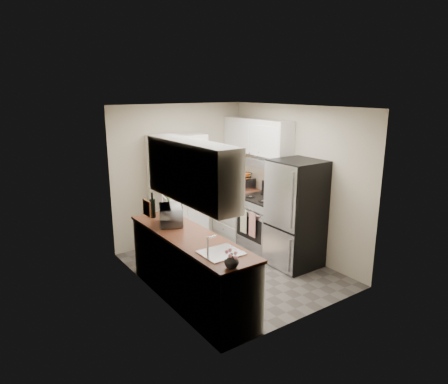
% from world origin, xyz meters
% --- Properties ---
extents(ground, '(3.20, 3.20, 0.00)m').
position_xyz_m(ground, '(0.00, 0.00, 0.00)').
color(ground, '#56514C').
rests_on(ground, ground).
extents(room_shell, '(2.64, 3.24, 2.52)m').
position_xyz_m(room_shell, '(-0.02, -0.01, 1.63)').
color(room_shell, beige).
rests_on(room_shell, ground).
extents(pantry_cabinet, '(0.90, 0.55, 2.00)m').
position_xyz_m(pantry_cabinet, '(-0.20, 1.32, 1.00)').
color(pantry_cabinet, silver).
rests_on(pantry_cabinet, ground).
extents(base_cabinet_left, '(0.60, 2.30, 0.88)m').
position_xyz_m(base_cabinet_left, '(-0.99, -0.43, 0.44)').
color(base_cabinet_left, silver).
rests_on(base_cabinet_left, ground).
extents(countertop_left, '(0.63, 2.33, 0.04)m').
position_xyz_m(countertop_left, '(-0.99, -0.43, 0.90)').
color(countertop_left, brown).
rests_on(countertop_left, base_cabinet_left).
extents(base_cabinet_right, '(0.60, 0.80, 0.88)m').
position_xyz_m(base_cabinet_right, '(0.99, 1.19, 0.44)').
color(base_cabinet_right, silver).
rests_on(base_cabinet_right, ground).
extents(countertop_right, '(0.63, 0.83, 0.04)m').
position_xyz_m(countertop_right, '(0.99, 1.19, 0.90)').
color(countertop_right, brown).
rests_on(countertop_right, base_cabinet_right).
extents(electric_range, '(0.71, 0.78, 1.13)m').
position_xyz_m(electric_range, '(0.97, 0.39, 0.48)').
color(electric_range, '#B7B7BC').
rests_on(electric_range, ground).
extents(refrigerator, '(0.70, 0.72, 1.70)m').
position_xyz_m(refrigerator, '(0.94, -0.41, 0.85)').
color(refrigerator, '#B7B7BC').
rests_on(refrigerator, ground).
extents(microwave, '(0.48, 0.55, 0.26)m').
position_xyz_m(microwave, '(-0.97, 0.10, 1.05)').
color(microwave, '#A4A4A8').
rests_on(microwave, countertop_left).
extents(wine_bottle, '(0.09, 0.09, 0.34)m').
position_xyz_m(wine_bottle, '(-1.06, 0.51, 1.09)').
color(wine_bottle, black).
rests_on(wine_bottle, countertop_left).
extents(flower_vase, '(0.16, 0.16, 0.16)m').
position_xyz_m(flower_vase, '(-1.11, -1.52, 1.00)').
color(flower_vase, white).
rests_on(flower_vase, countertop_left).
extents(cutting_board, '(0.07, 0.24, 0.29)m').
position_xyz_m(cutting_board, '(-0.81, 0.51, 1.07)').
color(cutting_board, '#5B9640').
rests_on(cutting_board, countertop_left).
extents(toaster_oven, '(0.37, 0.43, 0.22)m').
position_xyz_m(toaster_oven, '(1.09, 1.13, 1.03)').
color(toaster_oven, '#B4B3B7').
rests_on(toaster_oven, countertop_right).
extents(fruit_basket, '(0.30, 0.30, 0.11)m').
position_xyz_m(fruit_basket, '(1.11, 1.12, 1.20)').
color(fruit_basket, orange).
rests_on(fruit_basket, toaster_oven).
extents(kitchen_mat, '(0.70, 0.88, 0.01)m').
position_xyz_m(kitchen_mat, '(-0.04, 0.49, 0.01)').
color(kitchen_mat, '#CFAB8A').
rests_on(kitchen_mat, ground).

